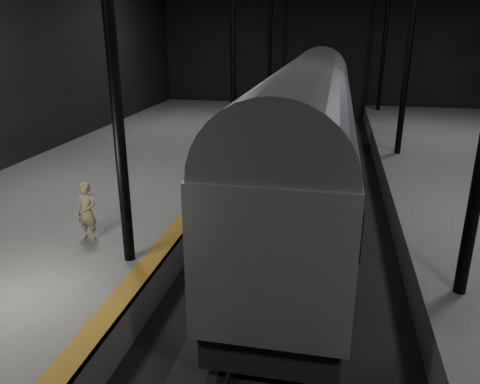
# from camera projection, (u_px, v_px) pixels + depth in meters

# --- Properties ---
(ground) EXTENTS (44.00, 44.00, 0.00)m
(ground) POSITION_uv_depth(u_px,v_px,m) (297.00, 240.00, 14.83)
(ground) COLOR black
(ground) RESTS_ON ground
(platform_left) EXTENTS (9.00, 43.80, 1.00)m
(platform_left) POSITION_uv_depth(u_px,v_px,m) (79.00, 208.00, 16.08)
(platform_left) COLOR #565653
(platform_left) RESTS_ON ground
(tactile_strip) EXTENTS (0.50, 43.80, 0.01)m
(tactile_strip) POSITION_uv_depth(u_px,v_px,m) (197.00, 204.00, 15.11)
(tactile_strip) COLOR brown
(tactile_strip) RESTS_ON platform_left
(track) EXTENTS (2.40, 43.00, 0.24)m
(track) POSITION_uv_depth(u_px,v_px,m) (297.00, 238.00, 14.81)
(track) COLOR #3F3328
(track) RESTS_ON ground
(train) EXTENTS (2.98, 19.87, 5.31)m
(train) POSITION_uv_depth(u_px,v_px,m) (308.00, 128.00, 16.76)
(train) COLOR #9FA3A7
(train) RESTS_ON ground
(woman) EXTENTS (0.63, 0.45, 1.60)m
(woman) POSITION_uv_depth(u_px,v_px,m) (87.00, 212.00, 12.32)
(woman) COLOR #917E59
(woman) RESTS_ON platform_left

